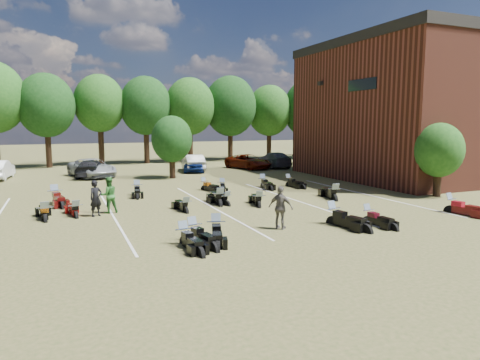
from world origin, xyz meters
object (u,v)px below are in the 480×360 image
person_black (96,198)px  motorcycle_7 (76,218)px  person_grey (281,208)px  car_4 (195,163)px  motorcycle_3 (216,238)px  person_green (109,195)px  motorcycle_14 (55,203)px

person_black → motorcycle_7: bearing=150.2°
person_grey → person_black: bearing=11.2°
car_4 → motorcycle_7: car_4 is taller
person_grey → motorcycle_3: size_ratio=0.78×
motorcycle_7 → motorcycle_3: bearing=122.2°
person_green → person_grey: person_grey is taller
person_black → motorcycle_7: person_black is taller
person_grey → motorcycle_3: (-2.91, -0.26, -0.89)m
person_black → motorcycle_7: size_ratio=0.81×
car_4 → motorcycle_7: size_ratio=2.13×
person_grey → motorcycle_14: bearing=1.4°
person_grey → motorcycle_7: bearing=14.6°
person_black → motorcycle_14: bearing=84.2°
motorcycle_7 → motorcycle_14: motorcycle_14 is taller
person_black → person_grey: person_grey is taller
motorcycle_3 → motorcycle_7: motorcycle_3 is taller
motorcycle_3 → motorcycle_7: size_ratio=1.09×
motorcycle_3 → motorcycle_14: 11.63m
person_green → motorcycle_3: person_green is taller
motorcycle_7 → motorcycle_14: 4.43m
person_black → motorcycle_3: person_black is taller
person_black → motorcycle_3: (3.89, -5.78, -0.85)m
motorcycle_3 → car_4: bearing=92.7°
motorcycle_3 → person_black: bearing=141.6°
car_4 → person_grey: person_grey is taller
motorcycle_14 → motorcycle_3: bearing=-71.4°
person_grey → motorcycle_7: person_grey is taller
car_4 → motorcycle_7: bearing=-101.1°
person_black → motorcycle_14: (-1.81, 4.36, -0.85)m
motorcycle_3 → person_grey: bearing=22.8°
motorcycle_3 → motorcycle_14: motorcycle_14 is taller
person_black → person_green: 0.84m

